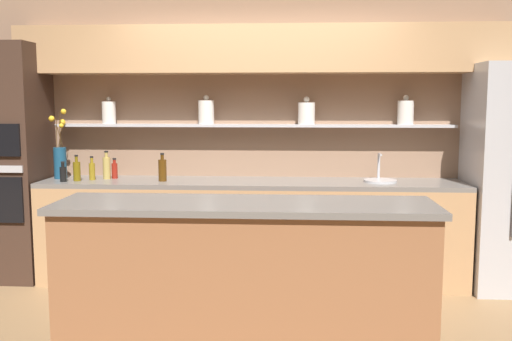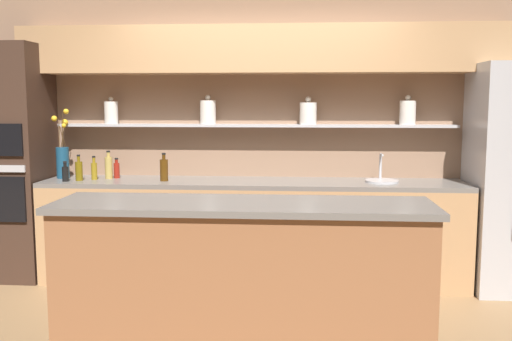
{
  "view_description": "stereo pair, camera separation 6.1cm",
  "coord_description": "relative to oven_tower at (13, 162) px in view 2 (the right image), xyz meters",
  "views": [
    {
      "loc": [
        0.28,
        -3.81,
        1.63
      ],
      "look_at": [
        0.02,
        0.42,
        1.11
      ],
      "focal_mm": 40.0,
      "sensor_mm": 36.0,
      "label": 1
    },
    {
      "loc": [
        0.34,
        -3.81,
        1.63
      ],
      "look_at": [
        0.02,
        0.42,
        1.11
      ],
      "focal_mm": 40.0,
      "sensor_mm": 36.0,
      "label": 2
    }
  ],
  "objects": [
    {
      "name": "ground_plane",
      "position": [
        2.29,
        -1.24,
        -1.07
      ],
      "size": [
        12.0,
        12.0,
        0.0
      ],
      "primitive_type": "plane",
      "color": "olive"
    },
    {
      "name": "island_counter",
      "position": [
        2.29,
        -1.64,
        -0.56
      ],
      "size": [
        2.32,
        0.61,
        1.02
      ],
      "color": "#99603D",
      "rests_on": "ground_plane"
    },
    {
      "name": "bottle_oil_5",
      "position": [
        0.77,
        -0.02,
        -0.06
      ],
      "size": [
        0.05,
        0.05,
        0.22
      ],
      "color": "olive",
      "rests_on": "back_counter_unit"
    },
    {
      "name": "bottle_sauce_3",
      "position": [
        0.94,
        0.09,
        -0.07
      ],
      "size": [
        0.05,
        0.05,
        0.19
      ],
      "color": "maroon",
      "rests_on": "back_counter_unit"
    },
    {
      "name": "bottle_spirit_2",
      "position": [
        0.88,
        0.05,
        -0.04
      ],
      "size": [
        0.07,
        0.07,
        0.26
      ],
      "color": "tan",
      "rests_on": "back_counter_unit"
    },
    {
      "name": "flower_vase",
      "position": [
        0.45,
        0.06,
        0.05
      ],
      "size": [
        0.15,
        0.15,
        0.64
      ],
      "color": "navy",
      "rests_on": "back_counter_unit"
    },
    {
      "name": "back_counter_unit",
      "position": [
        2.22,
        0.0,
        -0.61
      ],
      "size": [
        3.78,
        0.62,
        0.92
      ],
      "color": "tan",
      "rests_on": "ground_plane"
    },
    {
      "name": "back_wall_unit",
      "position": [
        2.29,
        0.29,
        0.48
      ],
      "size": [
        5.2,
        0.44,
        2.6
      ],
      "color": "#937056",
      "rests_on": "ground_plane"
    },
    {
      "name": "sink_fixture",
      "position": [
        3.36,
        0.01,
        -0.13
      ],
      "size": [
        0.29,
        0.29,
        0.25
      ],
      "color": "#B7B7BC",
      "rests_on": "back_counter_unit"
    },
    {
      "name": "bottle_spirit_0",
      "position": [
        1.43,
        -0.06,
        -0.05
      ],
      "size": [
        0.07,
        0.07,
        0.25
      ],
      "color": "#4C2D0C",
      "rests_on": "back_counter_unit"
    },
    {
      "name": "oven_tower",
      "position": [
        0.0,
        0.0,
        0.0
      ],
      "size": [
        0.61,
        0.64,
        2.15
      ],
      "color": "#3D281E",
      "rests_on": "ground_plane"
    },
    {
      "name": "bottle_sauce_4",
      "position": [
        0.56,
        -0.15,
        -0.08
      ],
      "size": [
        0.06,
        0.06,
        0.18
      ],
      "color": "black",
      "rests_on": "back_counter_unit"
    },
    {
      "name": "bottle_oil_1",
      "position": [
        0.66,
        -0.1,
        -0.06
      ],
      "size": [
        0.06,
        0.06,
        0.23
      ],
      "color": "brown",
      "rests_on": "back_counter_unit"
    }
  ]
}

